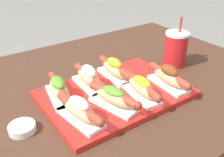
{
  "coord_description": "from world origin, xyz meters",
  "views": [
    {
      "loc": [
        -0.38,
        -0.7,
        1.2
      ],
      "look_at": [
        0.06,
        -0.07,
        0.78
      ],
      "focal_mm": 42.0,
      "sensor_mm": 36.0,
      "label": 1
    }
  ],
  "objects": [
    {
      "name": "hot_dog_6",
      "position": [
        0.11,
        -0.01,
        0.77
      ],
      "size": [
        0.07,
        0.2,
        0.07
      ],
      "color": "white",
      "rests_on": "serving_tray"
    },
    {
      "name": "sauce_bowl",
      "position": [
        -0.26,
        -0.09,
        0.73
      ],
      "size": [
        0.07,
        0.07,
        0.02
      ],
      "color": "white",
      "rests_on": "patio_table"
    },
    {
      "name": "drink_cup",
      "position": [
        0.4,
        -0.03,
        0.79
      ],
      "size": [
        0.09,
        0.09,
        0.2
      ],
      "color": "red",
      "rests_on": "patio_table"
    },
    {
      "name": "hot_dog_3",
      "position": [
        0.23,
        -0.17,
        0.77
      ],
      "size": [
        0.07,
        0.2,
        0.08
      ],
      "color": "white",
      "rests_on": "serving_tray"
    },
    {
      "name": "hot_dog_4",
      "position": [
        -0.12,
        -0.02,
        0.77
      ],
      "size": [
        0.09,
        0.2,
        0.07
      ],
      "color": "white",
      "rests_on": "serving_tray"
    },
    {
      "name": "serving_tray",
      "position": [
        0.06,
        -0.09,
        0.73
      ],
      "size": [
        0.47,
        0.33,
        0.02
      ],
      "color": "red",
      "rests_on": "patio_table"
    },
    {
      "name": "hot_dog_5",
      "position": [
        0.0,
        -0.02,
        0.77
      ],
      "size": [
        0.07,
        0.2,
        0.08
      ],
      "color": "white",
      "rests_on": "serving_tray"
    },
    {
      "name": "hot_dog_1",
      "position": [
        0.0,
        -0.16,
        0.77
      ],
      "size": [
        0.1,
        0.2,
        0.06
      ],
      "color": "white",
      "rests_on": "serving_tray"
    },
    {
      "name": "hot_dog_2",
      "position": [
        0.11,
        -0.16,
        0.77
      ],
      "size": [
        0.08,
        0.2,
        0.06
      ],
      "color": "white",
      "rests_on": "serving_tray"
    },
    {
      "name": "hot_dog_0",
      "position": [
        -0.12,
        -0.16,
        0.77
      ],
      "size": [
        0.08,
        0.2,
        0.07
      ],
      "color": "white",
      "rests_on": "serving_tray"
    }
  ]
}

